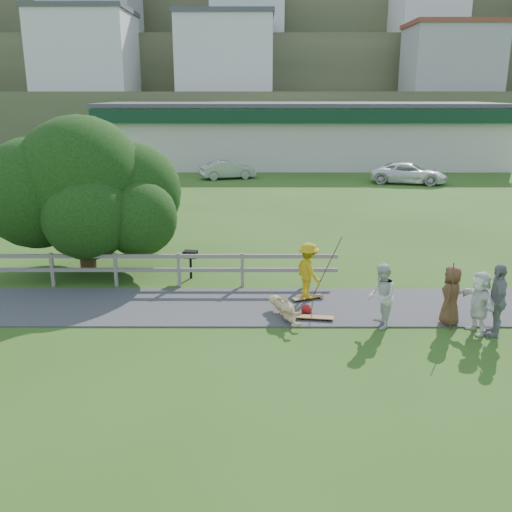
# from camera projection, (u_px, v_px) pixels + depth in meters

# --- Properties ---
(ground) EXTENTS (260.00, 260.00, 0.00)m
(ground) POSITION_uv_depth(u_px,v_px,m) (239.00, 328.00, 14.92)
(ground) COLOR #2F5017
(ground) RESTS_ON ground
(path) EXTENTS (34.00, 3.00, 0.04)m
(path) POSITION_uv_depth(u_px,v_px,m) (241.00, 306.00, 16.36)
(path) COLOR #3C3C3E
(path) RESTS_ON ground
(fence) EXTENTS (15.05, 0.10, 1.10)m
(fence) POSITION_uv_depth(u_px,v_px,m) (96.00, 265.00, 17.91)
(fence) COLOR slate
(fence) RESTS_ON ground
(strip_mall) EXTENTS (32.50, 10.75, 5.10)m
(strip_mall) POSITION_uv_depth(u_px,v_px,m) (299.00, 134.00, 47.77)
(strip_mall) COLOR beige
(strip_mall) RESTS_ON ground
(hillside) EXTENTS (220.00, 67.00, 47.50)m
(hillside) POSITION_uv_depth(u_px,v_px,m) (255.00, 41.00, 98.67)
(hillside) COLOR #4A5934
(hillside) RESTS_ON ground
(skater_rider) EXTENTS (1.03, 1.23, 1.66)m
(skater_rider) POSITION_uv_depth(u_px,v_px,m) (308.00, 274.00, 16.64)
(skater_rider) COLOR gold
(skater_rider) RESTS_ON ground
(skater_fallen) EXTENTS (1.71, 0.95, 0.61)m
(skater_fallen) POSITION_uv_depth(u_px,v_px,m) (285.00, 309.00, 15.40)
(skater_fallen) COLOR tan
(skater_fallen) RESTS_ON ground
(spectator_a) EXTENTS (0.66, 0.84, 1.72)m
(spectator_a) POSITION_uv_depth(u_px,v_px,m) (382.00, 296.00, 14.74)
(spectator_a) COLOR silver
(spectator_a) RESTS_ON ground
(spectator_b) EXTENTS (0.66, 1.17, 1.89)m
(spectator_b) POSITION_uv_depth(u_px,v_px,m) (497.00, 300.00, 14.24)
(spectator_b) COLOR gray
(spectator_b) RESTS_ON ground
(spectator_c) EXTENTS (0.82, 0.94, 1.62)m
(spectator_c) POSITION_uv_depth(u_px,v_px,m) (451.00, 296.00, 14.91)
(spectator_c) COLOR brown
(spectator_c) RESTS_ON ground
(spectator_d) EXTENTS (0.80, 1.58, 1.63)m
(spectator_d) POSITION_uv_depth(u_px,v_px,m) (479.00, 302.00, 14.43)
(spectator_d) COLOR white
(spectator_d) RESTS_ON ground
(car_silver) EXTENTS (4.13, 2.45, 1.29)m
(car_silver) POSITION_uv_depth(u_px,v_px,m) (228.00, 170.00, 40.39)
(car_silver) COLOR #A7AAAF
(car_silver) RESTS_ON ground
(car_white) EXTENTS (5.40, 3.44, 1.39)m
(car_white) POSITION_uv_depth(u_px,v_px,m) (408.00, 173.00, 38.33)
(car_white) COLOR white
(car_white) RESTS_ON ground
(tree) EXTENTS (6.99, 6.99, 4.06)m
(tree) POSITION_uv_depth(u_px,v_px,m) (84.00, 212.00, 19.27)
(tree) COLOR black
(tree) RESTS_ON ground
(bbq) EXTENTS (0.49, 0.41, 0.94)m
(bbq) POSITION_uv_depth(u_px,v_px,m) (191.00, 265.00, 18.77)
(bbq) COLOR black
(bbq) RESTS_ON ground
(longboard_rider) EXTENTS (0.97, 0.60, 0.11)m
(longboard_rider) POSITION_uv_depth(u_px,v_px,m) (308.00, 299.00, 16.86)
(longboard_rider) COLOR brown
(longboard_rider) RESTS_ON ground
(longboard_fallen) EXTENTS (1.02, 0.38, 0.11)m
(longboard_fallen) POSITION_uv_depth(u_px,v_px,m) (315.00, 319.00, 15.37)
(longboard_fallen) COLOR brown
(longboard_fallen) RESTS_ON ground
(helmet) EXTENTS (0.29, 0.29, 0.29)m
(helmet) POSITION_uv_depth(u_px,v_px,m) (306.00, 310.00, 15.78)
(helmet) COLOR #A71213
(helmet) RESTS_ON ground
(pole_rider) EXTENTS (0.03, 0.03, 2.01)m
(pole_rider) POSITION_uv_depth(u_px,v_px,m) (327.00, 264.00, 16.98)
(pole_rider) COLOR brown
(pole_rider) RESTS_ON ground
(pole_spec_left) EXTENTS (0.03, 0.03, 1.83)m
(pole_spec_left) POSITION_uv_depth(u_px,v_px,m) (452.00, 297.00, 14.53)
(pole_spec_left) COLOR brown
(pole_spec_left) RESTS_ON ground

